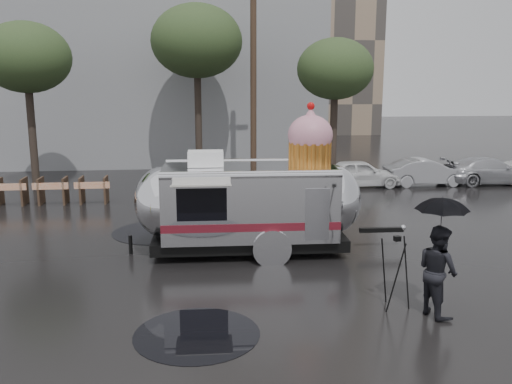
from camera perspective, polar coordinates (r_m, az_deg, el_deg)
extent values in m
plane|color=black|center=(11.69, -5.11, -11.33)|extent=(120.00, 120.00, 0.00)
cylinder|color=black|center=(10.28, -6.24, -14.64)|extent=(2.32, 2.32, 0.01)
cylinder|color=black|center=(16.97, -10.24, -4.14)|extent=(2.80, 2.80, 0.01)
cube|color=slate|center=(35.04, -13.12, 14.43)|extent=(22.00, 12.00, 13.00)
cylinder|color=#473323|center=(24.92, -0.28, 11.43)|extent=(0.28, 0.28, 9.00)
cylinder|color=#382D26|center=(24.78, -22.58, 6.92)|extent=(0.32, 0.32, 5.85)
ellipsoid|color=#2B3D21|center=(24.75, -23.05, 12.92)|extent=(3.64, 3.64, 2.86)
cylinder|color=#382D26|center=(25.80, -6.11, 8.87)|extent=(0.32, 0.32, 6.75)
ellipsoid|color=#2B3D21|center=(25.84, -6.26, 15.53)|extent=(4.20, 4.20, 3.30)
cylinder|color=#382D26|center=(24.64, 8.17, 7.12)|extent=(0.32, 0.32, 5.40)
ellipsoid|color=#2B3D21|center=(24.58, 8.33, 12.71)|extent=(3.36, 3.36, 2.64)
cube|color=#473323|center=(22.11, -23.20, 0.06)|extent=(0.08, 0.80, 1.00)
cube|color=#E5590C|center=(21.84, -24.66, 0.48)|extent=(1.30, 0.04, 0.25)
cube|color=#473323|center=(21.94, -21.70, 0.10)|extent=(0.08, 0.80, 1.00)
cube|color=#473323|center=(21.72, -19.41, 0.15)|extent=(0.08, 0.80, 1.00)
cube|color=#E5590C|center=(21.42, -20.84, 0.58)|extent=(1.30, 0.04, 0.25)
cube|color=#473323|center=(21.59, -17.86, 0.19)|extent=(0.08, 0.80, 1.00)
cube|color=#473323|center=(21.43, -15.50, 0.24)|extent=(0.08, 0.80, 1.00)
cube|color=#E5590C|center=(21.09, -16.90, 0.68)|extent=(1.30, 0.04, 0.25)
imported|color=silver|center=(24.19, 10.92, 2.18)|extent=(4.00, 1.80, 1.40)
imported|color=#B2B2B7|center=(25.24, 17.44, 2.24)|extent=(4.00, 1.80, 1.40)
imported|color=#B2B2B7|center=(26.59, 23.37, 2.32)|extent=(4.20, 1.80, 1.44)
cube|color=silver|center=(14.51, -0.78, -0.81)|extent=(4.58, 2.50, 1.84)
ellipsoid|color=silver|center=(14.82, 7.93, -0.65)|extent=(1.61, 2.40, 1.84)
ellipsoid|color=silver|center=(14.53, -9.68, -0.95)|extent=(1.61, 2.40, 1.84)
cube|color=black|center=(14.77, -0.77, -4.89)|extent=(5.18, 2.21, 0.31)
cylinder|color=black|center=(13.81, 1.65, -6.07)|extent=(0.72, 0.25, 0.72)
cylinder|color=black|center=(15.82, 0.82, -3.77)|extent=(0.72, 0.25, 0.72)
cylinder|color=silver|center=(13.66, 1.72, -6.04)|extent=(0.99, 0.13, 0.98)
cube|color=black|center=(15.41, 13.06, -3.90)|extent=(1.23, 0.16, 0.12)
sphere|color=silver|center=(15.59, 15.22, -3.64)|extent=(0.17, 0.17, 0.16)
cylinder|color=black|center=(14.94, -13.06, -5.41)|extent=(0.11, 0.11, 0.51)
cube|color=maroon|center=(13.48, -0.44, -3.78)|extent=(4.50, 0.18, 0.20)
cube|color=maroon|center=(15.75, -1.07, -1.54)|extent=(4.50, 0.18, 0.20)
cube|color=black|center=(13.29, -5.74, -1.34)|extent=(1.23, 0.07, 0.82)
cube|color=#B4B1A7|center=(12.94, -5.80, 0.63)|extent=(1.45, 0.56, 0.15)
cube|color=silver|center=(13.60, 6.46, -2.38)|extent=(0.61, 0.05, 1.33)
cube|color=white|center=(14.28, -5.32, 3.53)|extent=(0.94, 0.69, 0.39)
cylinder|color=orange|center=(14.50, 5.69, 4.05)|extent=(1.10, 1.10, 0.61)
ellipsoid|color=pink|center=(14.44, 5.73, 5.99)|extent=(1.23, 1.23, 1.06)
cone|color=pink|center=(14.40, 5.77, 8.10)|extent=(0.53, 0.53, 0.41)
sphere|color=red|center=(14.39, 5.79, 8.99)|extent=(0.21, 0.21, 0.20)
imported|color=black|center=(11.26, 18.58, -7.85)|extent=(0.69, 0.97, 1.82)
imported|color=black|center=(10.97, 18.94, -2.57)|extent=(1.25, 1.25, 0.85)
cylinder|color=black|center=(11.29, 18.56, -8.25)|extent=(0.02, 0.02, 1.65)
cylinder|color=black|center=(11.55, 15.55, -8.16)|extent=(0.09, 0.33, 1.46)
cylinder|color=black|center=(11.53, 13.32, -8.09)|extent=(0.26, 0.24, 1.46)
cylinder|color=black|center=(11.17, 14.51, -8.78)|extent=(0.32, 0.13, 1.46)
cube|color=black|center=(11.19, 14.65, -4.76)|extent=(0.14, 0.13, 0.10)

